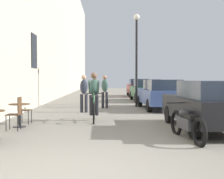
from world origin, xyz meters
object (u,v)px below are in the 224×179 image
at_px(cyclist_on_bicycle, 94,98).
at_px(parked_car_nearest, 207,105).
at_px(cafe_chair_mid_toward_wall, 16,113).
at_px(street_lamp, 137,48).
at_px(parked_car_third, 145,90).
at_px(parked_motorcycle, 187,123).
at_px(parked_car_fourth, 138,87).
at_px(cafe_chair_mid_toward_street, 23,108).
at_px(pedestrian_far, 95,89).
at_px(pedestrian_near, 84,91).
at_px(pedestrian_mid, 105,90).
at_px(parked_car_second, 160,94).
at_px(cafe_table_mid, 19,110).

height_order(cyclist_on_bicycle, parked_car_nearest, cyclist_on_bicycle).
relative_size(cafe_chair_mid_toward_wall, street_lamp, 0.18).
xyz_separation_m(parked_car_third, parked_motorcycle, (-0.67, -12.64, -0.35)).
relative_size(street_lamp, parked_car_fourth, 1.17).
xyz_separation_m(cafe_chair_mid_toward_street, parked_motorcycle, (4.72, -2.65, -0.11)).
relative_size(cafe_chair_mid_toward_wall, cyclist_on_bicycle, 0.51).
distance_m(cafe_chair_mid_toward_wall, parked_car_third, 12.40).
distance_m(cafe_chair_mid_toward_wall, pedestrian_far, 8.72).
height_order(cyclist_on_bicycle, pedestrian_far, cyclist_on_bicycle).
distance_m(pedestrian_near, parked_car_fourth, 12.46).
distance_m(cyclist_on_bicycle, parked_car_nearest, 3.86).
height_order(cyclist_on_bicycle, parked_car_third, cyclist_on_bicycle).
height_order(cafe_chair_mid_toward_wall, parked_car_third, parked_car_third).
bearing_deg(cafe_chair_mid_toward_wall, parked_car_third, 65.01).
bearing_deg(parked_car_fourth, parked_car_third, -91.07).
bearing_deg(pedestrian_far, street_lamp, -29.84).
height_order(parked_car_fourth, parked_motorcycle, parked_car_fourth).
xyz_separation_m(parked_car_third, parked_car_fourth, (0.10, 5.26, 0.01)).
bearing_deg(parked_car_fourth, cyclist_on_bicycle, -102.22).
xyz_separation_m(cafe_chair_mid_toward_street, pedestrian_mid, (2.69, 5.34, 0.42)).
height_order(parked_car_second, parked_car_fourth, parked_car_fourth).
bearing_deg(pedestrian_far, cyclist_on_bicycle, -88.23).
distance_m(cafe_chair_mid_toward_street, street_lamp, 7.82).
xyz_separation_m(cafe_chair_mid_toward_street, cyclist_on_bicycle, (2.32, 0.62, 0.29)).
bearing_deg(pedestrian_mid, parked_car_third, 59.87).
height_order(parked_car_nearest, parked_car_fourth, parked_car_fourth).
height_order(parked_car_nearest, parked_car_second, parked_car_second).
height_order(cafe_chair_mid_toward_street, pedestrian_near, pedestrian_near).
bearing_deg(parked_car_third, cyclist_on_bicycle, -108.13).
bearing_deg(street_lamp, pedestrian_far, 150.16).
xyz_separation_m(cafe_chair_mid_toward_wall, parked_car_third, (5.24, 11.24, 0.24)).
xyz_separation_m(cyclist_on_bicycle, parked_car_second, (3.07, 4.01, -0.06)).
bearing_deg(parked_car_nearest, street_lamp, 100.12).
xyz_separation_m(pedestrian_mid, parked_car_third, (2.70, 4.65, -0.19)).
bearing_deg(parked_car_second, cafe_table_mid, -135.24).
bearing_deg(parked_car_nearest, cafe_chair_mid_toward_wall, 179.27).
bearing_deg(cafe_table_mid, parked_car_fourth, 71.19).
distance_m(cafe_chair_mid_toward_wall, pedestrian_near, 4.90).
bearing_deg(parked_car_nearest, cafe_table_mid, 173.13).
bearing_deg(street_lamp, pedestrian_near, -135.00).
bearing_deg(street_lamp, parked_car_second, -52.29).
bearing_deg(street_lamp, cyclist_on_bicycle, -110.98).
distance_m(cafe_table_mid, cafe_chair_mid_toward_street, 0.65).
height_order(cyclist_on_bicycle, parked_motorcycle, cyclist_on_bicycle).
bearing_deg(parked_car_nearest, parked_car_fourth, 90.61).
xyz_separation_m(pedestrian_near, pedestrian_far, (0.35, 3.89, -0.04)).
bearing_deg(pedestrian_far, cafe_chair_mid_toward_street, -106.27).
bearing_deg(parked_car_second, pedestrian_mid, 165.29).
bearing_deg(cafe_chair_mid_toward_street, cafe_table_mid, -83.28).
bearing_deg(parked_motorcycle, cyclist_on_bicycle, 126.32).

